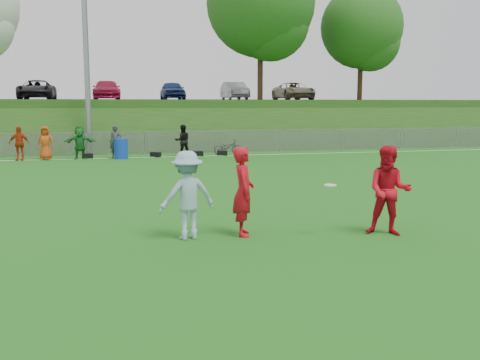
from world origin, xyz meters
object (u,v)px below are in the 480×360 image
object	(u,v)px
player_blue	(187,195)
player_red_center	(389,191)
player_red_left	(243,192)
recycling_bin	(121,149)
frisbee	(330,185)
bicycle	(228,147)

from	to	relation	value
player_blue	player_red_center	bearing A→B (deg)	158.44
player_red_center	player_blue	xyz separation A→B (m)	(-4.24, 0.70, -0.04)
player_red_left	recycling_bin	xyz separation A→B (m)	(-2.18, 17.12, -0.44)
player_blue	frisbee	size ratio (longest dim) A/B	6.93
player_red_center	bicycle	bearing A→B (deg)	118.75
player_blue	bicycle	distance (m)	18.73
player_red_center	player_blue	distance (m)	4.30
player_red_center	bicycle	size ratio (longest dim) A/B	1.22
player_red_left	recycling_bin	world-z (taller)	player_red_left
bicycle	player_red_center	bearing A→B (deg)	171.84
player_red_left	frisbee	bearing A→B (deg)	-95.41
player_red_left	player_blue	bearing A→B (deg)	100.93
player_red_left	frisbee	xyz separation A→B (m)	(1.76, -0.52, 0.15)
frisbee	recycling_bin	world-z (taller)	frisbee
player_blue	frisbee	bearing A→B (deg)	157.95
player_red_left	bicycle	world-z (taller)	player_red_left
player_blue	recycling_bin	xyz separation A→B (m)	(-0.98, 17.11, -0.41)
recycling_bin	player_red_left	bearing A→B (deg)	-82.73
bicycle	player_red_left	bearing A→B (deg)	162.30
player_blue	bicycle	xyz separation A→B (m)	(4.83, 18.09, -0.51)
player_red_center	frisbee	bearing A→B (deg)	-157.71
recycling_bin	bicycle	size ratio (longest dim) A/B	0.66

